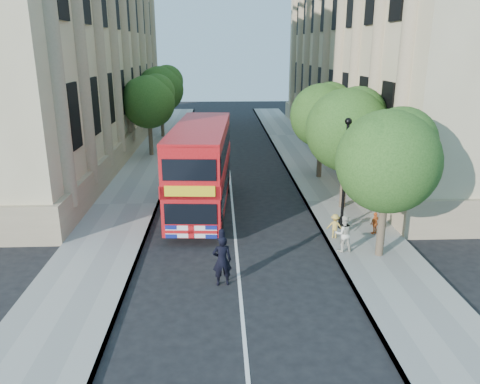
{
  "coord_description": "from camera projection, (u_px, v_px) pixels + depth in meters",
  "views": [
    {
      "loc": [
        -0.66,
        -14.2,
        8.26
      ],
      "look_at": [
        0.19,
        4.86,
        2.3
      ],
      "focal_mm": 35.0,
      "sensor_mm": 36.0,
      "label": 1
    }
  ],
  "objects": [
    {
      "name": "ground",
      "position": [
        241.0,
        298.0,
        16.03
      ],
      "size": [
        120.0,
        120.0,
        0.0
      ],
      "primitive_type": "plane",
      "color": "black",
      "rests_on": "ground"
    },
    {
      "name": "pavement_right",
      "position": [
        336.0,
        202.0,
        25.79
      ],
      "size": [
        3.5,
        80.0,
        0.12
      ],
      "primitive_type": "cube",
      "color": "gray",
      "rests_on": "ground"
    },
    {
      "name": "pavement_left",
      "position": [
        126.0,
        205.0,
        25.3
      ],
      "size": [
        3.5,
        80.0,
        0.12
      ],
      "primitive_type": "cube",
      "color": "gray",
      "rests_on": "ground"
    },
    {
      "name": "building_right",
      "position": [
        401.0,
        36.0,
        36.82
      ],
      "size": [
        12.0,
        38.0,
        18.0
      ],
      "primitive_type": "cube",
      "color": "tan",
      "rests_on": "ground"
    },
    {
      "name": "building_left",
      "position": [
        46.0,
        36.0,
        35.65
      ],
      "size": [
        12.0,
        38.0,
        18.0
      ],
      "primitive_type": "cube",
      "color": "tan",
      "rests_on": "ground"
    },
    {
      "name": "tree_right_near",
      "position": [
        389.0,
        156.0,
        17.91
      ],
      "size": [
        4.0,
        4.0,
        6.08
      ],
      "color": "#473828",
      "rests_on": "ground"
    },
    {
      "name": "tree_right_mid",
      "position": [
        348.0,
        125.0,
        23.57
      ],
      "size": [
        4.2,
        4.2,
        6.37
      ],
      "color": "#473828",
      "rests_on": "ground"
    },
    {
      "name": "tree_right_far",
      "position": [
        323.0,
        112.0,
        29.33
      ],
      "size": [
        4.0,
        4.0,
        6.15
      ],
      "color": "#473828",
      "rests_on": "ground"
    },
    {
      "name": "tree_left_far",
      "position": [
        149.0,
        99.0,
        35.46
      ],
      "size": [
        4.0,
        4.0,
        6.3
      ],
      "color": "#473828",
      "rests_on": "ground"
    },
    {
      "name": "tree_left_back",
      "position": [
        161.0,
        87.0,
        43.01
      ],
      "size": [
        4.2,
        4.2,
        6.65
      ],
      "color": "#473828",
      "rests_on": "ground"
    },
    {
      "name": "lamp_post",
      "position": [
        344.0,
        179.0,
        21.22
      ],
      "size": [
        0.32,
        0.32,
        5.16
      ],
      "color": "black",
      "rests_on": "pavement_right"
    },
    {
      "name": "double_decker_bus",
      "position": [
        201.0,
        166.0,
        23.83
      ],
      "size": [
        3.14,
        9.69,
        4.41
      ],
      "rotation": [
        0.0,
        0.0,
        -0.06
      ],
      "color": "#B30C10",
      "rests_on": "ground"
    },
    {
      "name": "box_van",
      "position": [
        196.0,
        178.0,
        25.93
      ],
      "size": [
        2.14,
        4.73,
        2.65
      ],
      "rotation": [
        0.0,
        0.0,
        0.06
      ],
      "color": "black",
      "rests_on": "ground"
    },
    {
      "name": "police_constable",
      "position": [
        222.0,
        261.0,
        16.67
      ],
      "size": [
        0.74,
        0.53,
        1.9
      ],
      "primitive_type": "imported",
      "rotation": [
        0.0,
        0.0,
        3.25
      ],
      "color": "black",
      "rests_on": "ground"
    },
    {
      "name": "woman_pedestrian",
      "position": [
        344.0,
        233.0,
        19.23
      ],
      "size": [
        0.79,
        0.63,
        1.55
      ],
      "primitive_type": "imported",
      "rotation": [
        0.0,
        0.0,
        3.2
      ],
      "color": "beige",
      "rests_on": "pavement_right"
    },
    {
      "name": "child_a",
      "position": [
        375.0,
        223.0,
        21.1
      ],
      "size": [
        0.64,
        0.54,
        1.03
      ],
      "primitive_type": "imported",
      "rotation": [
        0.0,
        0.0,
        3.72
      ],
      "color": "orange",
      "rests_on": "pavement_right"
    },
    {
      "name": "child_b",
      "position": [
        335.0,
        226.0,
        20.66
      ],
      "size": [
        0.8,
        0.6,
        1.1
      ],
      "primitive_type": "imported",
      "rotation": [
        0.0,
        0.0,
        2.85
      ],
      "color": "gold",
      "rests_on": "pavement_right"
    }
  ]
}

